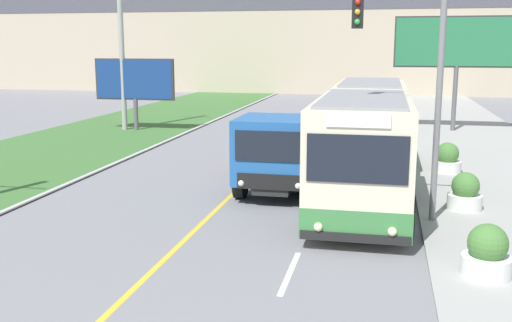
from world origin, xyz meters
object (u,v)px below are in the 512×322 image
(billboard_large, at_px, (458,45))
(planter_round_second, at_px, (465,193))
(traffic_light_mast, at_px, (414,71))
(car_distant, at_px, (375,121))
(utility_pole_far, at_px, (121,37))
(planter_round_near, at_px, (487,253))
(billboard_small, at_px, (135,81))
(dump_truck, at_px, (282,153))
(planter_round_third, at_px, (447,159))
(city_bus, at_px, (366,138))

(billboard_large, relative_size, planter_round_second, 6.22)
(traffic_light_mast, bearing_deg, billboard_large, 80.59)
(car_distant, distance_m, utility_pole_far, 14.01)
(planter_round_near, bearing_deg, traffic_light_mast, 110.21)
(car_distant, xyz_separation_m, billboard_small, (-12.61, -1.36, 1.97))
(dump_truck, height_order, planter_round_third, dump_truck)
(traffic_light_mast, bearing_deg, dump_truck, 145.98)
(city_bus, relative_size, dump_truck, 1.99)
(car_distant, bearing_deg, city_bus, -90.33)
(dump_truck, height_order, car_distant, dump_truck)
(dump_truck, xyz_separation_m, billboard_small, (-10.01, 11.88, 1.42))
(utility_pole_far, height_order, planter_round_near, utility_pole_far)
(dump_truck, height_order, planter_round_near, dump_truck)
(billboard_large, relative_size, billboard_small, 1.46)
(dump_truck, relative_size, utility_pole_far, 0.66)
(utility_pole_far, distance_m, planter_round_second, 21.17)
(traffic_light_mast, relative_size, planter_round_near, 5.83)
(planter_round_third, bearing_deg, planter_round_second, -89.88)
(dump_truck, relative_size, planter_round_third, 6.12)
(car_distant, bearing_deg, billboard_small, -173.86)
(city_bus, bearing_deg, car_distant, 89.67)
(city_bus, height_order, billboard_large, billboard_large)
(traffic_light_mast, xyz_separation_m, billboard_small, (-13.75, 14.40, -1.24))
(dump_truck, relative_size, traffic_light_mast, 1.06)
(traffic_light_mast, height_order, planter_round_third, traffic_light_mast)
(city_bus, xyz_separation_m, planter_round_near, (2.59, -7.34, -1.09))
(billboard_small, height_order, planter_round_near, billboard_small)
(dump_truck, relative_size, billboard_small, 1.48)
(utility_pole_far, relative_size, billboard_small, 2.23)
(traffic_light_mast, distance_m, billboard_large, 17.65)
(car_distant, xyz_separation_m, traffic_light_mast, (1.14, -15.76, 3.20))
(car_distant, xyz_separation_m, planter_round_second, (2.71, -14.50, -0.16))
(utility_pole_far, xyz_separation_m, planter_round_second, (15.99, -13.15, -4.42))
(city_bus, xyz_separation_m, planter_round_second, (2.78, -2.33, -1.10))
(dump_truck, height_order, billboard_small, billboard_small)
(traffic_light_mast, distance_m, planter_round_near, 5.23)
(city_bus, xyz_separation_m, utility_pole_far, (-13.21, 10.83, 3.32))
(billboard_large, xyz_separation_m, planter_round_second, (-1.31, -16.14, -4.01))
(utility_pole_far, xyz_separation_m, billboard_small, (0.67, -0.01, -2.30))
(car_distant, height_order, planter_round_third, car_distant)
(dump_truck, xyz_separation_m, traffic_light_mast, (3.74, -2.52, 2.66))
(traffic_light_mast, height_order, billboard_large, traffic_light_mast)
(traffic_light_mast, bearing_deg, planter_round_near, -69.79)
(billboard_large, distance_m, planter_round_near, 21.59)
(billboard_small, bearing_deg, city_bus, -40.79)
(city_bus, height_order, traffic_light_mast, traffic_light_mast)
(billboard_large, xyz_separation_m, planter_round_third, (-1.32, -11.12, -4.00))
(billboard_large, bearing_deg, billboard_small, -169.77)
(car_distant, height_order, traffic_light_mast, traffic_light_mast)
(dump_truck, distance_m, billboard_large, 16.62)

